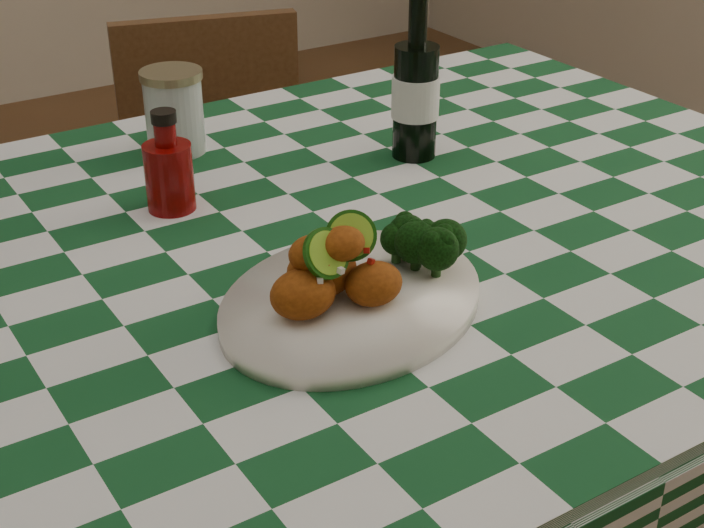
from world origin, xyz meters
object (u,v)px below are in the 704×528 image
ketchup_bottle (168,161)px  dining_table (279,501)px  fried_chicken_pile (339,264)px  beer_bottle (416,78)px  mason_jar (174,112)px  wooden_chair_right (232,238)px  plate (352,301)px

ketchup_bottle → dining_table: bearing=-74.8°
fried_chicken_pile → ketchup_bottle: size_ratio=0.99×
fried_chicken_pile → beer_bottle: (0.32, 0.31, 0.06)m
mason_jar → beer_bottle: (0.28, -0.20, 0.06)m
mason_jar → wooden_chair_right: 0.62m
fried_chicken_pile → plate: bearing=0.0°
plate → mason_jar: bearing=87.4°
ketchup_bottle → plate: bearing=-79.5°
mason_jar → wooden_chair_right: mason_jar is taller
ketchup_bottle → wooden_chair_right: bearing=58.6°
dining_table → wooden_chair_right: wooden_chair_right is taller
mason_jar → wooden_chair_right: bearing=56.1°
fried_chicken_pile → mason_jar: size_ratio=1.08×
ketchup_bottle → beer_bottle: beer_bottle is taller
dining_table → wooden_chair_right: size_ratio=2.01×
dining_table → beer_bottle: bearing=24.7°
fried_chicken_pile → wooden_chair_right: (0.29, 0.88, -0.43)m
mason_jar → plate: bearing=-92.6°
mason_jar → ketchup_bottle: bearing=-115.7°
fried_chicken_pile → dining_table: bearing=89.7°
wooden_chair_right → mason_jar: bearing=-108.3°
fried_chicken_pile → ketchup_bottle: ketchup_bottle is taller
plate → ketchup_bottle: (-0.06, 0.34, 0.06)m
ketchup_bottle → mason_jar: size_ratio=1.09×
beer_bottle → plate: bearing=-134.5°
dining_table → plate: bearing=-84.5°
dining_table → fried_chicken_pile: fried_chicken_pile is taller
beer_bottle → fried_chicken_pile: bearing=-136.0°
ketchup_bottle → beer_bottle: bearing=-3.7°
plate → ketchup_bottle: bearing=100.5°
dining_table → mason_jar: (0.04, 0.35, 0.45)m
ketchup_bottle → mason_jar: ketchup_bottle is taller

